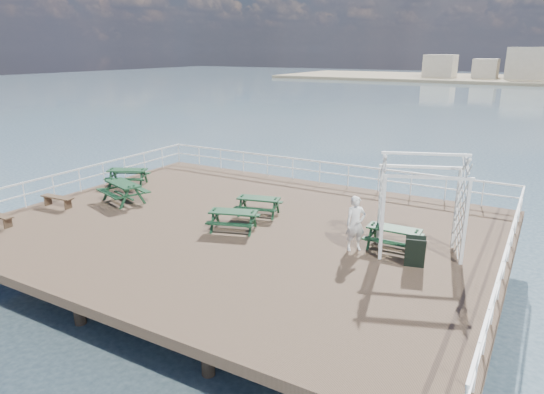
{
  "coord_description": "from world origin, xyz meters",
  "views": [
    {
      "loc": [
        9.4,
        -14.1,
        6.25
      ],
      "look_at": [
        0.98,
        0.5,
        1.1
      ],
      "focal_mm": 32.0,
      "sensor_mm": 36.0,
      "label": 1
    }
  ],
  "objects_px": {
    "picnic_table_c": "(394,234)",
    "trellis_arbor": "(421,210)",
    "picnic_table_d": "(123,188)",
    "picnic_table_e": "(233,216)",
    "picnic_table_b": "(259,202)",
    "flat_bench_near": "(57,199)",
    "person": "(355,224)",
    "picnic_table_a": "(128,174)"
  },
  "relations": [
    {
      "from": "picnic_table_a",
      "to": "picnic_table_d",
      "type": "xyz_separation_m",
      "value": [
        1.83,
        -2.03,
        0.05
      ]
    },
    {
      "from": "picnic_table_d",
      "to": "picnic_table_e",
      "type": "xyz_separation_m",
      "value": [
        5.99,
        -0.48,
        -0.08
      ]
    },
    {
      "from": "picnic_table_a",
      "to": "trellis_arbor",
      "type": "bearing_deg",
      "value": -31.07
    },
    {
      "from": "picnic_table_a",
      "to": "picnic_table_e",
      "type": "relative_size",
      "value": 1.11
    },
    {
      "from": "picnic_table_a",
      "to": "picnic_table_b",
      "type": "bearing_deg",
      "value": -30.42
    },
    {
      "from": "picnic_table_a",
      "to": "picnic_table_d",
      "type": "bearing_deg",
      "value": -73.87
    },
    {
      "from": "picnic_table_d",
      "to": "trellis_arbor",
      "type": "relative_size",
      "value": 0.72
    },
    {
      "from": "picnic_table_e",
      "to": "trellis_arbor",
      "type": "height_order",
      "value": "trellis_arbor"
    },
    {
      "from": "trellis_arbor",
      "to": "person",
      "type": "bearing_deg",
      "value": -178.31
    },
    {
      "from": "picnic_table_c",
      "to": "trellis_arbor",
      "type": "bearing_deg",
      "value": 3.71
    },
    {
      "from": "flat_bench_near",
      "to": "trellis_arbor",
      "type": "xyz_separation_m",
      "value": [
        14.07,
        2.64,
        1.12
      ]
    },
    {
      "from": "picnic_table_b",
      "to": "person",
      "type": "distance_m",
      "value": 4.75
    },
    {
      "from": "picnic_table_b",
      "to": "trellis_arbor",
      "type": "height_order",
      "value": "trellis_arbor"
    },
    {
      "from": "picnic_table_e",
      "to": "flat_bench_near",
      "type": "bearing_deg",
      "value": 171.52
    },
    {
      "from": "person",
      "to": "picnic_table_e",
      "type": "bearing_deg",
      "value": 144.46
    },
    {
      "from": "picnic_table_d",
      "to": "picnic_table_e",
      "type": "bearing_deg",
      "value": 13.87
    },
    {
      "from": "picnic_table_e",
      "to": "flat_bench_near",
      "type": "height_order",
      "value": "picnic_table_e"
    },
    {
      "from": "trellis_arbor",
      "to": "person",
      "type": "height_order",
      "value": "trellis_arbor"
    },
    {
      "from": "picnic_table_c",
      "to": "flat_bench_near",
      "type": "xyz_separation_m",
      "value": [
        -13.31,
        -2.57,
        -0.2
      ]
    },
    {
      "from": "picnic_table_a",
      "to": "picnic_table_d",
      "type": "height_order",
      "value": "picnic_table_d"
    },
    {
      "from": "picnic_table_b",
      "to": "picnic_table_d",
      "type": "height_order",
      "value": "picnic_table_d"
    },
    {
      "from": "person",
      "to": "trellis_arbor",
      "type": "bearing_deg",
      "value": -19.01
    },
    {
      "from": "picnic_table_a",
      "to": "picnic_table_c",
      "type": "xyz_separation_m",
      "value": [
        13.3,
        -1.33,
        -0.03
      ]
    },
    {
      "from": "picnic_table_b",
      "to": "picnic_table_c",
      "type": "height_order",
      "value": "picnic_table_c"
    },
    {
      "from": "picnic_table_d",
      "to": "picnic_table_e",
      "type": "height_order",
      "value": "picnic_table_d"
    },
    {
      "from": "picnic_table_c",
      "to": "trellis_arbor",
      "type": "distance_m",
      "value": 1.2
    },
    {
      "from": "trellis_arbor",
      "to": "person",
      "type": "xyz_separation_m",
      "value": [
        -1.83,
        -0.77,
        -0.55
      ]
    },
    {
      "from": "picnic_table_e",
      "to": "person",
      "type": "xyz_separation_m",
      "value": [
        4.41,
        0.48,
        0.38
      ]
    },
    {
      "from": "picnic_table_b",
      "to": "picnic_table_d",
      "type": "xyz_separation_m",
      "value": [
        -5.89,
        -1.42,
        0.1
      ]
    },
    {
      "from": "picnic_table_a",
      "to": "flat_bench_near",
      "type": "relative_size",
      "value": 1.44
    },
    {
      "from": "picnic_table_b",
      "to": "person",
      "type": "xyz_separation_m",
      "value": [
        4.51,
        -1.43,
        0.39
      ]
    },
    {
      "from": "picnic_table_a",
      "to": "person",
      "type": "relative_size",
      "value": 1.24
    },
    {
      "from": "picnic_table_b",
      "to": "trellis_arbor",
      "type": "xyz_separation_m",
      "value": [
        6.34,
        -0.66,
        0.94
      ]
    },
    {
      "from": "trellis_arbor",
      "to": "picnic_table_a",
      "type": "bearing_deg",
      "value": 153.85
    },
    {
      "from": "picnic_table_b",
      "to": "picnic_table_e",
      "type": "bearing_deg",
      "value": -101.0
    },
    {
      "from": "picnic_table_c",
      "to": "trellis_arbor",
      "type": "relative_size",
      "value": 0.53
    },
    {
      "from": "picnic_table_a",
      "to": "person",
      "type": "height_order",
      "value": "person"
    },
    {
      "from": "picnic_table_c",
      "to": "flat_bench_near",
      "type": "relative_size",
      "value": 1.1
    },
    {
      "from": "picnic_table_e",
      "to": "trellis_arbor",
      "type": "distance_m",
      "value": 6.43
    },
    {
      "from": "picnic_table_d",
      "to": "picnic_table_e",
      "type": "relative_size",
      "value": 1.16
    },
    {
      "from": "picnic_table_d",
      "to": "picnic_table_b",
      "type": "bearing_deg",
      "value": 32.02
    },
    {
      "from": "flat_bench_near",
      "to": "person",
      "type": "relative_size",
      "value": 0.87
    }
  ]
}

